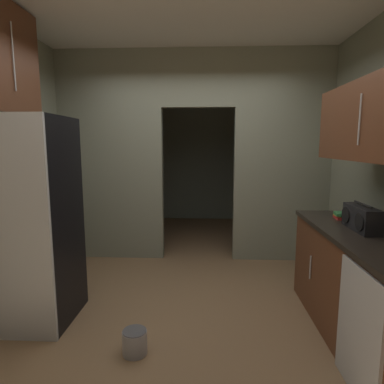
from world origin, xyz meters
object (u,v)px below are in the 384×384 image
dishwasher (358,333)px  paint_can (135,342)px  boombox (362,218)px  book_stack (341,216)px  refrigerator (23,222)px

dishwasher → paint_can: size_ratio=4.41×
boombox → book_stack: size_ratio=2.61×
dishwasher → paint_can: (-1.49, 0.33, -0.32)m
refrigerator → paint_can: bearing=-23.3°
boombox → paint_can: bearing=-168.0°
boombox → book_stack: 0.41m
refrigerator → dishwasher: 2.73m
refrigerator → book_stack: bearing=6.4°
boombox → paint_can: boombox is taller
dishwasher → paint_can: bearing=167.6°
paint_can → book_stack: bearing=23.6°
paint_can → dishwasher: bearing=-12.4°
boombox → paint_can: 2.04m
refrigerator → paint_can: refrigerator is taller
refrigerator → dishwasher: refrigerator is taller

